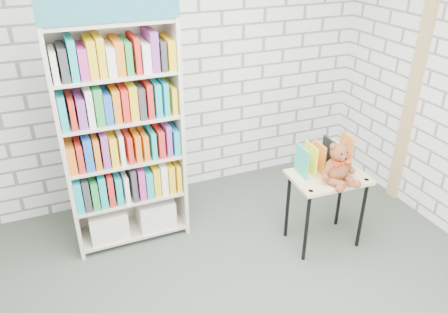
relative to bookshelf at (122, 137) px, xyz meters
name	(u,v)px	position (x,y,z in m)	size (l,w,h in m)	color
room_shell	(245,90)	(0.47, -1.36, 0.78)	(4.52, 4.02, 2.81)	silver
bookshelf	(122,137)	(0.00, 0.00, 0.00)	(0.98, 0.38, 2.20)	beige
display_table	(327,185)	(1.56, -0.76, -0.41)	(0.66, 0.48, 0.69)	tan
table_books	(324,156)	(1.56, -0.66, -0.18)	(0.46, 0.22, 0.27)	teal
teddy_bear	(339,166)	(1.56, -0.86, -0.17)	(0.32, 0.29, 0.35)	brown
door_trim	(411,102)	(2.69, -0.41, 0.05)	(0.05, 0.12, 2.10)	tan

